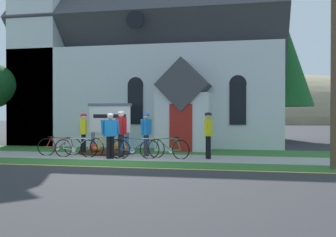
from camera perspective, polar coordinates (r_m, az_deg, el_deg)
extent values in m
plane|color=#2B2B2D|center=(18.26, -3.75, -4.55)|extent=(140.00, 140.00, 0.00)
cube|color=#99968E|center=(16.05, -8.74, -5.26)|extent=(32.00, 2.38, 0.01)
cube|color=#2D6628|center=(14.23, -11.56, -6.04)|extent=(32.00, 1.57, 0.01)
cube|color=#2D6628|center=(18.54, -5.85, -4.46)|extent=(24.00, 2.92, 0.01)
cube|color=yellow|center=(13.38, -13.17, -6.47)|extent=(28.00, 0.16, 0.01)
cube|color=silver|center=(24.90, -1.19, 2.65)|extent=(14.05, 10.38, 5.04)
cube|color=#424247|center=(25.39, -1.19, 12.15)|extent=(14.55, 10.57, 10.57)
cube|color=silver|center=(23.65, -17.22, 10.41)|extent=(2.65, 2.65, 11.35)
cube|color=silver|center=(18.52, 2.25, -0.45)|extent=(2.40, 1.60, 2.60)
cube|color=#424247|center=(18.56, 2.25, 4.65)|extent=(2.40, 1.80, 2.40)
cube|color=maroon|center=(17.71, 1.81, -1.31)|extent=(1.00, 0.06, 2.10)
cube|color=black|center=(19.84, -4.60, 1.93)|extent=(0.76, 0.06, 1.90)
cone|color=black|center=(19.88, -4.60, 4.67)|extent=(0.80, 0.06, 0.80)
cube|color=black|center=(19.04, 9.75, 1.98)|extent=(0.76, 0.06, 1.90)
cone|color=black|center=(19.09, 9.75, 4.83)|extent=(0.80, 0.06, 0.80)
cylinder|color=black|center=(20.35, -4.61, 13.59)|extent=(0.90, 0.06, 0.90)
cube|color=slate|center=(17.76, -10.47, -3.31)|extent=(0.12, 0.12, 0.87)
cube|color=slate|center=(17.34, -5.76, -3.39)|extent=(0.12, 0.12, 0.87)
cube|color=white|center=(17.50, -8.15, -0.11)|extent=(1.79, 0.20, 1.11)
cube|color=slate|center=(17.50, -8.15, 1.91)|extent=(1.91, 0.24, 0.12)
cube|color=black|center=(17.45, -8.19, 0.33)|extent=(1.43, 0.10, 0.16)
cylinder|color=#382319|center=(17.23, -8.55, -4.70)|extent=(2.33, 2.33, 0.10)
ellipsoid|color=orange|center=(16.99, -6.26, -4.20)|extent=(0.36, 0.36, 0.24)
ellipsoid|color=orange|center=(17.89, -7.59, -3.96)|extent=(0.36, 0.36, 0.24)
ellipsoid|color=red|center=(17.72, -10.38, -4.01)|extent=(0.36, 0.36, 0.24)
ellipsoid|color=orange|center=(17.01, -9.98, -4.20)|extent=(0.36, 0.36, 0.24)
ellipsoid|color=orange|center=(16.62, -8.02, -4.32)|extent=(0.36, 0.36, 0.24)
torus|color=black|center=(14.90, 1.79, -4.40)|extent=(0.70, 0.26, 0.73)
torus|color=black|center=(15.42, -1.65, -4.23)|extent=(0.70, 0.26, 0.73)
cylinder|color=#19723F|center=(15.22, -0.51, -3.68)|extent=(0.55, 0.21, 0.46)
cylinder|color=#19723F|center=(15.15, -0.13, -2.81)|extent=(0.75, 0.28, 0.08)
cylinder|color=#19723F|center=(15.03, 0.77, -3.66)|extent=(0.26, 0.12, 0.48)
cylinder|color=#19723F|center=(15.00, 1.08, -4.46)|extent=(0.41, 0.17, 0.09)
cylinder|color=#19723F|center=(14.93, 1.47, -3.59)|extent=(0.22, 0.10, 0.43)
cylinder|color=#19723F|center=(15.39, -1.51, -3.54)|extent=(0.12, 0.07, 0.38)
ellipsoid|color=black|center=(14.96, 1.15, -2.67)|extent=(0.25, 0.15, 0.05)
cylinder|color=silver|center=(15.35, -1.38, -2.77)|extent=(0.43, 0.16, 0.03)
cylinder|color=silver|center=(15.11, 0.39, -4.53)|extent=(0.18, 0.08, 0.18)
torus|color=black|center=(15.53, -7.16, -4.18)|extent=(0.69, 0.31, 0.74)
torus|color=black|center=(16.24, -9.94, -3.98)|extent=(0.69, 0.31, 0.74)
cylinder|color=orange|center=(15.98, -9.02, -3.46)|extent=(0.54, 0.25, 0.46)
cylinder|color=orange|center=(15.89, -8.72, -2.64)|extent=(0.73, 0.33, 0.07)
cylinder|color=orange|center=(15.72, -7.99, -3.46)|extent=(0.26, 0.13, 0.48)
cylinder|color=orange|center=(15.67, -7.73, -4.24)|extent=(0.41, 0.19, 0.09)
cylinder|color=orange|center=(15.58, -7.42, -3.40)|extent=(0.22, 0.12, 0.43)
cylinder|color=orange|center=(16.20, -9.83, -3.31)|extent=(0.12, 0.08, 0.39)
ellipsoid|color=black|center=(15.63, -7.68, -2.52)|extent=(0.25, 0.17, 0.05)
cylinder|color=silver|center=(16.15, -9.73, -2.57)|extent=(0.42, 0.19, 0.03)
cylinder|color=silver|center=(15.81, -8.30, -4.29)|extent=(0.17, 0.09, 0.18)
torus|color=black|center=(15.06, -6.69, -4.34)|extent=(0.71, 0.25, 0.73)
torus|color=black|center=(15.07, -2.59, -4.34)|extent=(0.71, 0.25, 0.73)
cylinder|color=#194CA5|center=(15.04, -3.99, -3.73)|extent=(0.57, 0.20, 0.45)
cylinder|color=#194CA5|center=(15.03, -4.44, -2.84)|extent=(0.77, 0.26, 0.08)
cylinder|color=#194CA5|center=(15.04, -5.50, -3.65)|extent=(0.27, 0.11, 0.49)
cylinder|color=#194CA5|center=(15.06, -5.87, -4.44)|extent=(0.43, 0.16, 0.09)
cylinder|color=#194CA5|center=(15.04, -6.32, -3.55)|extent=(0.23, 0.10, 0.43)
cylinder|color=#194CA5|center=(15.05, -2.76, -3.63)|extent=(0.13, 0.07, 0.38)
ellipsoid|color=black|center=(15.02, -5.95, -2.64)|extent=(0.25, 0.15, 0.05)
cylinder|color=silver|center=(15.03, -2.92, -2.84)|extent=(0.43, 0.15, 0.03)
cylinder|color=silver|center=(15.06, -5.05, -4.54)|extent=(0.18, 0.07, 0.18)
torus|color=black|center=(16.21, -14.45, -4.06)|extent=(0.70, 0.07, 0.70)
torus|color=black|center=(15.84, -11.02, -4.17)|extent=(0.70, 0.07, 0.70)
cylinder|color=#B7B7BC|center=(15.94, -12.21, -3.54)|extent=(0.56, 0.07, 0.46)
cylinder|color=#B7B7BC|center=(15.97, -12.59, -2.78)|extent=(0.76, 0.08, 0.05)
cylinder|color=#B7B7BC|center=(16.09, -13.47, -3.53)|extent=(0.26, 0.05, 0.44)
cylinder|color=#B7B7BC|center=(16.13, -13.78, -4.17)|extent=(0.42, 0.06, 0.09)
cylinder|color=#B7B7BC|center=(16.16, -14.15, -3.42)|extent=(0.22, 0.05, 0.39)
cylinder|color=#B7B7BC|center=(15.84, -11.16, -3.47)|extent=(0.12, 0.04, 0.39)
ellipsoid|color=black|center=(16.11, -13.85, -2.67)|extent=(0.24, 0.09, 0.05)
cylinder|color=silver|center=(15.84, -11.30, -2.70)|extent=(0.44, 0.05, 0.03)
cylinder|color=silver|center=(16.06, -13.10, -4.28)|extent=(0.18, 0.03, 0.18)
torus|color=black|center=(16.94, -16.64, -3.85)|extent=(0.67, 0.30, 0.70)
torus|color=black|center=(16.86, -13.19, -3.87)|extent=(0.67, 0.30, 0.70)
cylinder|color=#A51E19|center=(16.87, -14.37, -3.38)|extent=(0.52, 0.24, 0.41)
cylinder|color=#A51E19|center=(16.86, -14.75, -2.66)|extent=(0.71, 0.32, 0.08)
cylinder|color=#A51E19|center=(16.90, -15.65, -3.31)|extent=(0.25, 0.13, 0.44)
cylinder|color=#A51E19|center=(16.92, -15.95, -3.94)|extent=(0.40, 0.19, 0.09)
cylinder|color=#A51E19|center=(16.92, -16.34, -3.22)|extent=(0.21, 0.11, 0.39)
cylinder|color=#A51E19|center=(16.85, -13.33, -3.30)|extent=(0.12, 0.08, 0.34)
ellipsoid|color=black|center=(16.89, -16.03, -2.49)|extent=(0.25, 0.16, 0.05)
cylinder|color=silver|center=(16.84, -13.47, -2.66)|extent=(0.42, 0.19, 0.03)
cylinder|color=silver|center=(16.90, -15.26, -4.03)|extent=(0.17, 0.09, 0.18)
cylinder|color=#2D2D33|center=(15.68, -6.41, -3.81)|extent=(0.15, 0.15, 0.88)
cylinder|color=#2D2D33|center=(15.83, -6.75, -3.77)|extent=(0.15, 0.15, 0.88)
cube|color=red|center=(15.71, -6.59, -1.03)|extent=(0.50, 0.47, 0.64)
sphere|color=beige|center=(15.71, -6.59, 0.55)|extent=(0.23, 0.23, 0.23)
ellipsoid|color=silver|center=(15.71, -6.59, 0.78)|extent=(0.37, 0.37, 0.16)
cylinder|color=red|center=(15.44, -6.15, -0.94)|extent=(0.09, 0.21, 0.58)
cylinder|color=red|center=(15.99, -7.01, -0.89)|extent=(0.09, 0.19, 0.58)
cylinder|color=black|center=(14.94, 5.74, -4.08)|extent=(0.15, 0.15, 0.85)
cylinder|color=black|center=(15.10, 5.57, -4.03)|extent=(0.15, 0.15, 0.85)
cube|color=yellow|center=(14.98, 5.66, -1.25)|extent=(0.36, 0.52, 0.62)
sphere|color=tan|center=(14.97, 5.66, 0.35)|extent=(0.22, 0.22, 0.22)
ellipsoid|color=black|center=(14.97, 5.66, 0.58)|extent=(0.34, 0.32, 0.15)
cylinder|color=yellow|center=(14.69, 5.81, -1.17)|extent=(0.09, 0.19, 0.57)
cylinder|color=yellow|center=(15.27, 5.51, -1.10)|extent=(0.09, 0.20, 0.56)
cylinder|color=black|center=(16.84, -11.79, -3.59)|extent=(0.15, 0.15, 0.83)
cylinder|color=black|center=(16.97, -11.69, -3.56)|extent=(0.15, 0.15, 0.83)
cube|color=yellow|center=(16.87, -11.75, -1.15)|extent=(0.28, 0.50, 0.60)
sphere|color=beige|center=(16.86, -11.75, 0.25)|extent=(0.21, 0.21, 0.21)
ellipsoid|color=red|center=(16.86, -11.75, 0.45)|extent=(0.30, 0.27, 0.15)
cylinder|color=yellow|center=(16.60, -12.10, -1.07)|extent=(0.09, 0.13, 0.55)
cylinder|color=yellow|center=(17.13, -11.40, -1.02)|extent=(0.09, 0.14, 0.55)
cylinder|color=#2D2D33|center=(15.86, -3.17, -3.83)|extent=(0.15, 0.15, 0.84)
cylinder|color=#2D2D33|center=(15.98, -2.95, -3.80)|extent=(0.15, 0.15, 0.84)
cube|color=blue|center=(15.88, -3.06, -1.21)|extent=(0.29, 0.50, 0.61)
sphere|color=tan|center=(15.87, -3.06, 0.28)|extent=(0.22, 0.22, 0.22)
ellipsoid|color=#1E59B2|center=(15.87, -3.06, 0.50)|extent=(0.31, 0.28, 0.15)
cylinder|color=blue|center=(15.64, -3.67, -1.13)|extent=(0.09, 0.20, 0.56)
cylinder|color=blue|center=(16.11, -2.48, -1.07)|extent=(0.09, 0.10, 0.55)
cylinder|color=black|center=(15.08, -8.34, -4.07)|extent=(0.15, 0.15, 0.83)
cylinder|color=black|center=(15.13, -7.83, -4.06)|extent=(0.15, 0.15, 0.83)
cube|color=blue|center=(15.06, -8.09, -1.33)|extent=(0.49, 0.45, 0.61)
sphere|color=tan|center=(15.05, -8.09, 0.24)|extent=(0.22, 0.22, 0.22)
ellipsoid|color=silver|center=(15.05, -8.09, 0.46)|extent=(0.35, 0.35, 0.15)
cylinder|color=blue|center=(15.01, -9.17, -1.22)|extent=(0.09, 0.18, 0.55)
cylinder|color=blue|center=(15.12, -7.02, -1.21)|extent=(0.09, 0.21, 0.55)
cylinder|color=brown|center=(13.47, 22.33, 10.77)|extent=(0.24, 0.24, 8.07)
cylinder|color=#4C3823|center=(25.09, 15.52, -0.75)|extent=(0.25, 0.25, 2.10)
cone|color=#195623|center=(25.30, 15.55, 8.19)|extent=(3.82, 3.82, 5.77)
ellipsoid|color=#847A5B|center=(82.61, 12.92, -0.49)|extent=(74.96, 39.44, 18.50)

